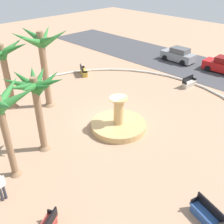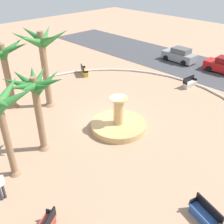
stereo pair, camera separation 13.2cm
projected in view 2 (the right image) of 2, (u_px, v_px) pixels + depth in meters
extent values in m
plane|color=tan|center=(109.00, 122.00, 19.43)|extent=(80.00, 80.00, 0.00)
torus|color=silver|center=(109.00, 121.00, 19.38)|extent=(21.54, 21.54, 0.20)
cube|color=#424247|center=(209.00, 70.00, 28.57)|extent=(48.00, 8.00, 0.03)
cylinder|color=tan|center=(118.00, 125.00, 18.60)|extent=(3.95, 3.95, 0.45)
cylinder|color=teal|center=(118.00, 126.00, 18.62)|extent=(3.48, 3.48, 0.34)
cylinder|color=tan|center=(119.00, 111.00, 18.01)|extent=(0.71, 0.71, 1.88)
cylinder|color=#E0B370|center=(119.00, 99.00, 17.51)|extent=(1.26, 1.26, 0.12)
cylinder|color=#8E6B4C|center=(39.00, 115.00, 15.49)|extent=(0.43, 0.43, 4.88)
cone|color=#8E6B4C|center=(44.00, 145.00, 16.59)|extent=(0.82, 0.82, 0.50)
cone|color=#28702D|center=(42.00, 87.00, 13.94)|extent=(1.87, 0.60, 1.21)
cone|color=#28702D|center=(48.00, 83.00, 14.29)|extent=(1.82, 1.58, 1.07)
cone|color=#28702D|center=(47.00, 82.00, 14.90)|extent=(0.76, 1.86, 1.41)
cone|color=#28702D|center=(39.00, 78.00, 15.14)|extent=(1.57, 1.81, 1.27)
cone|color=#28702D|center=(33.00, 76.00, 15.10)|extent=(1.92, 1.35, 1.05)
cone|color=#28702D|center=(24.00, 79.00, 14.82)|extent=(1.94, 0.93, 1.15)
cone|color=#28702D|center=(18.00, 83.00, 14.33)|extent=(1.57, 1.83, 1.17)
cone|color=#28702D|center=(21.00, 87.00, 13.79)|extent=(0.91, 1.94, 1.06)
cone|color=#28702D|center=(28.00, 88.00, 13.67)|extent=(1.67, 1.76, 1.08)
cylinder|color=#8E6B4C|center=(8.00, 77.00, 20.20)|extent=(0.50, 0.50, 5.19)
cone|color=#8E6B4C|center=(13.00, 104.00, 21.37)|extent=(0.95, 0.95, 0.50)
cone|color=#28702D|center=(6.00, 54.00, 18.55)|extent=(2.08, 0.78, 1.49)
cone|color=#28702D|center=(15.00, 48.00, 19.13)|extent=(1.75, 1.98, 1.16)
cone|color=#28702D|center=(13.00, 46.00, 19.73)|extent=(0.90, 2.14, 1.26)
cone|color=#28702D|center=(1.00, 46.00, 19.82)|extent=(2.14, 1.20, 1.34)
cylinder|color=#8E6B4C|center=(6.00, 136.00, 13.41)|extent=(0.37, 0.37, 5.13)
cone|color=#8E6B4C|center=(15.00, 170.00, 14.58)|extent=(0.70, 0.70, 0.50)
cone|color=#337F38|center=(4.00, 106.00, 11.69)|extent=(2.11, 0.75, 1.26)
cone|color=#337F38|center=(17.00, 97.00, 12.55)|extent=(1.47, 2.07, 1.35)
cone|color=#337F38|center=(8.00, 90.00, 13.09)|extent=(1.58, 2.04, 1.25)
cylinder|color=#8E6B4C|center=(45.00, 71.00, 20.20)|extent=(0.50, 0.50, 6.05)
cone|color=#8E6B4C|center=(50.00, 102.00, 21.59)|extent=(0.96, 0.96, 0.50)
cone|color=#337F38|center=(49.00, 39.00, 18.23)|extent=(2.28, 0.57, 1.30)
cone|color=#337F38|center=(55.00, 38.00, 19.10)|extent=(1.68, 2.17, 1.53)
cone|color=#337F38|center=(46.00, 35.00, 19.78)|extent=(1.79, 2.10, 1.57)
cone|color=#337F38|center=(31.00, 33.00, 19.40)|extent=(2.35, 0.86, 1.14)
cone|color=#337F38|center=(27.00, 39.00, 18.74)|extent=(1.65, 2.20, 1.49)
cone|color=#337F38|center=(32.00, 41.00, 18.06)|extent=(1.44, 2.30, 1.36)
cube|color=black|center=(51.00, 212.00, 11.73)|extent=(0.43, 0.29, 0.24)
cube|color=beige|center=(190.00, 83.00, 24.61)|extent=(0.63, 1.64, 0.12)
cube|color=black|center=(189.00, 79.00, 24.60)|extent=(0.21, 1.60, 0.50)
cube|color=#B6ADA0|center=(190.00, 85.00, 24.73)|extent=(0.58, 1.50, 0.39)
cube|color=black|center=(195.00, 79.00, 24.95)|extent=(0.46, 0.12, 0.24)
cube|color=black|center=(185.00, 83.00, 24.12)|extent=(0.46, 0.12, 0.24)
cube|color=gold|center=(85.00, 71.00, 27.26)|extent=(1.65, 1.20, 0.12)
cube|color=black|center=(82.00, 68.00, 27.06)|extent=(1.45, 0.82, 0.50)
cube|color=gold|center=(85.00, 73.00, 27.39)|extent=(1.52, 1.10, 0.39)
cube|color=black|center=(83.00, 67.00, 27.81)|extent=(0.28, 0.43, 0.24)
cube|color=black|center=(86.00, 72.00, 26.57)|extent=(0.28, 0.43, 0.24)
cube|color=#335BA8|center=(205.00, 214.00, 11.79)|extent=(1.68, 0.95, 0.12)
cube|color=black|center=(209.00, 208.00, 11.72)|extent=(1.55, 0.54, 0.50)
cube|color=#2B4E8F|center=(204.00, 218.00, 11.92)|extent=(1.54, 0.87, 0.39)
cube|color=black|center=(194.00, 201.00, 12.30)|extent=(0.21, 0.45, 0.24)
cylinder|color=#33333D|center=(0.00, 193.00, 12.89)|extent=(0.14, 0.14, 0.87)
cylinder|color=#33333D|center=(4.00, 191.00, 13.00)|extent=(0.14, 0.14, 0.87)
cylinder|color=white|center=(3.00, 179.00, 12.72)|extent=(0.09, 0.09, 0.53)
cube|color=gray|center=(179.00, 56.00, 30.86)|extent=(4.03, 1.78, 0.90)
cube|color=#545558|center=(181.00, 51.00, 30.37)|extent=(2.03, 1.48, 0.60)
cube|color=#333D47|center=(175.00, 50.00, 30.98)|extent=(0.32, 1.37, 0.51)
cylinder|color=black|center=(166.00, 58.00, 31.30)|extent=(0.64, 0.23, 0.64)
cylinder|color=black|center=(174.00, 55.00, 32.31)|extent=(0.64, 0.23, 0.64)
cylinder|color=black|center=(183.00, 63.00, 29.73)|extent=(0.64, 0.23, 0.64)
cylinder|color=black|center=(192.00, 60.00, 30.74)|extent=(0.64, 0.23, 0.64)
cube|color=red|center=(224.00, 67.00, 27.79)|extent=(4.07, 1.88, 0.90)
cube|color=#333D47|center=(219.00, 59.00, 27.88)|extent=(0.35, 1.37, 0.51)
cylinder|color=black|center=(209.00, 69.00, 28.14)|extent=(0.65, 0.25, 0.64)
cylinder|color=black|center=(215.00, 65.00, 29.22)|extent=(0.65, 0.25, 0.64)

